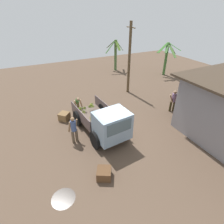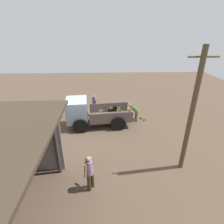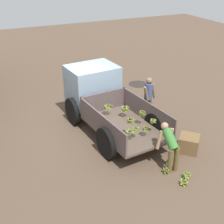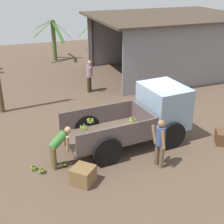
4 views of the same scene
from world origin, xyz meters
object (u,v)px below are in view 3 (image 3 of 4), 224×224
object	(u,v)px
banana_bunch_on_ground_3	(166,170)
person_worker_loading	(170,145)
wooden_crate_1	(105,88)
person_foreground_visitor	(148,96)
wooden_crate_0	(189,144)
banana_bunch_on_ground_0	(187,175)
banana_bunch_on_ground_1	(184,182)
cargo_truck	(99,95)
banana_bunch_on_ground_2	(169,162)

from	to	relation	value
banana_bunch_on_ground_3	person_worker_loading	bearing A→B (deg)	-44.31
wooden_crate_1	person_foreground_visitor	bearing A→B (deg)	-170.41
person_foreground_visitor	wooden_crate_0	distance (m)	2.59
person_worker_loading	wooden_crate_0	distance (m)	1.30
person_worker_loading	wooden_crate_0	size ratio (longest dim) A/B	2.21
person_foreground_visitor	banana_bunch_on_ground_3	world-z (taller)	person_foreground_visitor
banana_bunch_on_ground_0	person_foreground_visitor	bearing A→B (deg)	-13.48
banana_bunch_on_ground_1	wooden_crate_1	distance (m)	6.80
cargo_truck	person_worker_loading	size ratio (longest dim) A/B	3.37
banana_bunch_on_ground_0	banana_bunch_on_ground_3	bearing A→B (deg)	42.52
person_worker_loading	wooden_crate_0	xyz separation A→B (m)	(0.48, -1.09, -0.53)
person_foreground_visitor	person_worker_loading	world-z (taller)	person_foreground_visitor
banana_bunch_on_ground_0	wooden_crate_0	world-z (taller)	wooden_crate_0
banana_bunch_on_ground_2	banana_bunch_on_ground_0	bearing A→B (deg)	-171.70
banana_bunch_on_ground_3	wooden_crate_1	bearing A→B (deg)	-7.06
cargo_truck	person_worker_loading	world-z (taller)	cargo_truck
person_worker_loading	banana_bunch_on_ground_2	bearing A→B (deg)	-47.48
banana_bunch_on_ground_3	wooden_crate_1	size ratio (longest dim) A/B	0.36
person_foreground_visitor	banana_bunch_on_ground_2	size ratio (longest dim) A/B	8.01
banana_bunch_on_ground_2	person_foreground_visitor	bearing A→B (deg)	-18.52
banana_bunch_on_ground_2	banana_bunch_on_ground_3	xyz separation A→B (m)	(-0.29, 0.28, 0.01)
banana_bunch_on_ground_3	wooden_crate_1	xyz separation A→B (m)	(6.13, -0.76, 0.12)
banana_bunch_on_ground_1	person_foreground_visitor	bearing A→B (deg)	-16.28
person_foreground_visitor	banana_bunch_on_ground_0	world-z (taller)	person_foreground_visitor
cargo_truck	banana_bunch_on_ground_3	size ratio (longest dim) A/B	20.34
person_foreground_visitor	banana_bunch_on_ground_1	distance (m)	4.07
banana_bunch_on_ground_0	wooden_crate_1	world-z (taller)	wooden_crate_1
cargo_truck	wooden_crate_1	world-z (taller)	cargo_truck
banana_bunch_on_ground_0	person_worker_loading	bearing A→B (deg)	16.92
person_foreground_visitor	banana_bunch_on_ground_2	xyz separation A→B (m)	(-2.90, 0.97, -0.80)
person_foreground_visitor	person_worker_loading	xyz separation A→B (m)	(-2.98, 1.06, -0.12)
person_worker_loading	wooden_crate_1	xyz separation A→B (m)	(5.92, -0.56, -0.56)
cargo_truck	banana_bunch_on_ground_2	distance (m)	3.65
wooden_crate_1	banana_bunch_on_ground_1	bearing A→B (deg)	174.75
person_worker_loading	banana_bunch_on_ground_0	distance (m)	0.95
person_worker_loading	banana_bunch_on_ground_3	distance (m)	0.73
wooden_crate_1	banana_bunch_on_ground_0	bearing A→B (deg)	176.77
person_foreground_visitor	banana_bunch_on_ground_2	world-z (taller)	person_foreground_visitor
person_worker_loading	banana_bunch_on_ground_2	size ratio (longest dim) A/B	6.63
banana_bunch_on_ground_1	banana_bunch_on_ground_0	bearing A→B (deg)	-49.35
banana_bunch_on_ground_2	wooden_crate_1	bearing A→B (deg)	-4.64
cargo_truck	banana_bunch_on_ground_1	xyz separation A→B (m)	(-4.37, -0.64, -0.94)
banana_bunch_on_ground_2	wooden_crate_0	size ratio (longest dim) A/B	0.33
cargo_truck	banana_bunch_on_ground_1	bearing A→B (deg)	-177.30
person_foreground_visitor	wooden_crate_1	world-z (taller)	person_foreground_visitor
person_worker_loading	wooden_crate_0	bearing A→B (deg)	-69.16
banana_bunch_on_ground_2	cargo_truck	bearing A→B (deg)	12.84
banana_bunch_on_ground_1	wooden_crate_0	size ratio (longest dim) A/B	0.39
banana_bunch_on_ground_2	banana_bunch_on_ground_3	bearing A→B (deg)	135.60
person_worker_loading	banana_bunch_on_ground_1	size ratio (longest dim) A/B	5.63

